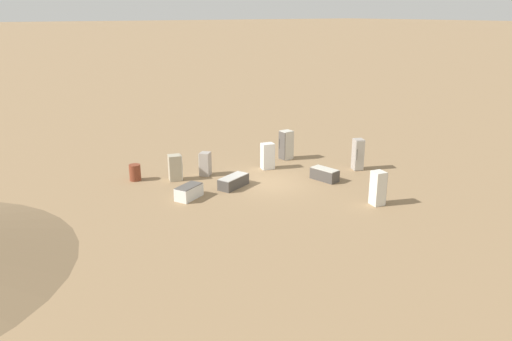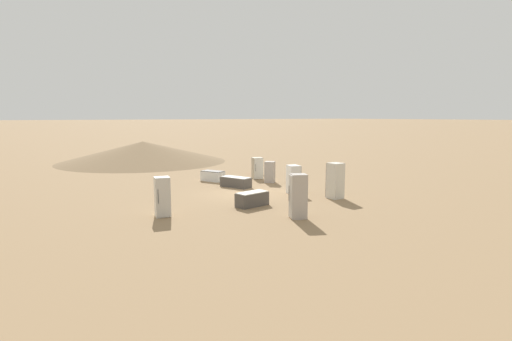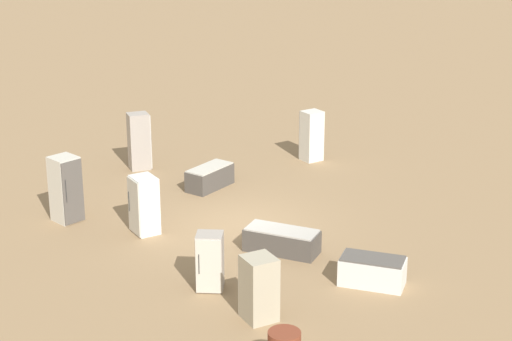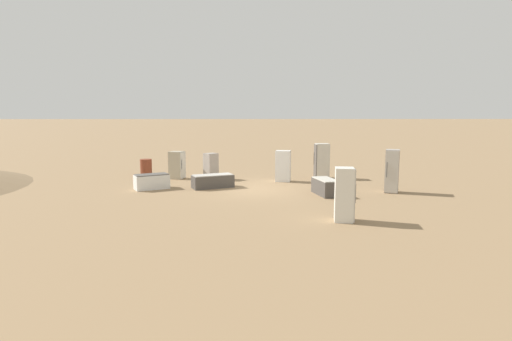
{
  "view_description": "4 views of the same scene",
  "coord_description": "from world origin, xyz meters",
  "px_view_note": "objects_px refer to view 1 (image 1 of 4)",
  "views": [
    {
      "loc": [
        21.91,
        -15.9,
        9.41
      ],
      "look_at": [
        0.86,
        -1.43,
        1.24
      ],
      "focal_mm": 35.0,
      "sensor_mm": 36.0,
      "label": 1
    },
    {
      "loc": [
        11.72,
        19.27,
        4.39
      ],
      "look_at": [
        -0.86,
        -0.2,
        1.23
      ],
      "focal_mm": 28.0,
      "sensor_mm": 36.0,
      "label": 2
    },
    {
      "loc": [
        -15.59,
        -16.15,
        9.32
      ],
      "look_at": [
        -0.02,
        -0.54,
        1.79
      ],
      "focal_mm": 60.0,
      "sensor_mm": 36.0,
      "label": 3
    },
    {
      "loc": [
        18.42,
        -0.89,
        3.4
      ],
      "look_at": [
        1.01,
        -0.01,
        1.03
      ],
      "focal_mm": 28.0,
      "sensor_mm": 36.0,
      "label": 4
    }
  ],
  "objects_px": {
    "discarded_fridge_3": "(189,192)",
    "discarded_fridge_5": "(233,182)",
    "discarded_fridge_0": "(378,188)",
    "discarded_fridge_2": "(286,145)",
    "discarded_fridge_4": "(325,174)",
    "discarded_fridge_8": "(267,156)",
    "discarded_fridge_7": "(205,164)",
    "discarded_fridge_6": "(175,168)",
    "rusty_barrel": "(135,172)",
    "discarded_fridge_1": "(358,154)"
  },
  "relations": [
    {
      "from": "discarded_fridge_0",
      "to": "discarded_fridge_5",
      "type": "distance_m",
      "value": 7.91
    },
    {
      "from": "discarded_fridge_8",
      "to": "rusty_barrel",
      "type": "distance_m",
      "value": 8.09
    },
    {
      "from": "discarded_fridge_0",
      "to": "discarded_fridge_8",
      "type": "relative_size",
      "value": 1.08
    },
    {
      "from": "discarded_fridge_5",
      "to": "rusty_barrel",
      "type": "distance_m",
      "value": 5.9
    },
    {
      "from": "discarded_fridge_3",
      "to": "discarded_fridge_6",
      "type": "height_order",
      "value": "discarded_fridge_6"
    },
    {
      "from": "discarded_fridge_3",
      "to": "discarded_fridge_8",
      "type": "xyz_separation_m",
      "value": [
        -1.9,
        6.46,
        0.46
      ]
    },
    {
      "from": "discarded_fridge_0",
      "to": "discarded_fridge_2",
      "type": "bearing_deg",
      "value": -176.38
    },
    {
      "from": "discarded_fridge_0",
      "to": "discarded_fridge_5",
      "type": "bearing_deg",
      "value": -132.79
    },
    {
      "from": "discarded_fridge_2",
      "to": "discarded_fridge_5",
      "type": "xyz_separation_m",
      "value": [
        2.77,
        -5.86,
        -0.64
      ]
    },
    {
      "from": "discarded_fridge_7",
      "to": "discarded_fridge_0",
      "type": "bearing_deg",
      "value": -103.29
    },
    {
      "from": "discarded_fridge_2",
      "to": "discarded_fridge_6",
      "type": "bearing_deg",
      "value": 87.57
    },
    {
      "from": "discarded_fridge_2",
      "to": "discarded_fridge_6",
      "type": "distance_m",
      "value": 7.99
    },
    {
      "from": "discarded_fridge_2",
      "to": "discarded_fridge_3",
      "type": "bearing_deg",
      "value": 107.68
    },
    {
      "from": "discarded_fridge_5",
      "to": "discarded_fridge_2",
      "type": "bearing_deg",
      "value": 93.92
    },
    {
      "from": "discarded_fridge_3",
      "to": "discarded_fridge_5",
      "type": "bearing_deg",
      "value": 66.95
    },
    {
      "from": "discarded_fridge_4",
      "to": "discarded_fridge_6",
      "type": "bearing_deg",
      "value": -44.48
    },
    {
      "from": "discarded_fridge_0",
      "to": "discarded_fridge_6",
      "type": "distance_m",
      "value": 11.55
    },
    {
      "from": "discarded_fridge_2",
      "to": "discarded_fridge_5",
      "type": "height_order",
      "value": "discarded_fridge_2"
    },
    {
      "from": "discarded_fridge_5",
      "to": "discarded_fridge_6",
      "type": "height_order",
      "value": "discarded_fridge_6"
    },
    {
      "from": "discarded_fridge_2",
      "to": "discarded_fridge_4",
      "type": "distance_m",
      "value": 4.86
    },
    {
      "from": "discarded_fridge_2",
      "to": "discarded_fridge_6",
      "type": "xyz_separation_m",
      "value": [
        -0.22,
        -7.98,
        -0.21
      ]
    },
    {
      "from": "discarded_fridge_3",
      "to": "rusty_barrel",
      "type": "xyz_separation_m",
      "value": [
        -4.41,
        -1.23,
        0.12
      ]
    },
    {
      "from": "discarded_fridge_7",
      "to": "discarded_fridge_5",
      "type": "bearing_deg",
      "value": -126.07
    },
    {
      "from": "discarded_fridge_3",
      "to": "discarded_fridge_7",
      "type": "distance_m",
      "value": 3.93
    },
    {
      "from": "discarded_fridge_4",
      "to": "discarded_fridge_8",
      "type": "xyz_separation_m",
      "value": [
        -3.71,
        -1.43,
        0.46
      ]
    },
    {
      "from": "discarded_fridge_6",
      "to": "rusty_barrel",
      "type": "distance_m",
      "value": 2.36
    },
    {
      "from": "discarded_fridge_2",
      "to": "rusty_barrel",
      "type": "distance_m",
      "value": 10.07
    },
    {
      "from": "discarded_fridge_1",
      "to": "discarded_fridge_5",
      "type": "relative_size",
      "value": 0.92
    },
    {
      "from": "discarded_fridge_3",
      "to": "discarded_fridge_6",
      "type": "bearing_deg",
      "value": 140.47
    },
    {
      "from": "discarded_fridge_7",
      "to": "discarded_fridge_6",
      "type": "bearing_deg",
      "value": 131.88
    },
    {
      "from": "discarded_fridge_6",
      "to": "discarded_fridge_8",
      "type": "xyz_separation_m",
      "value": [
        1.25,
        5.71,
        0.06
      ]
    },
    {
      "from": "discarded_fridge_2",
      "to": "discarded_fridge_6",
      "type": "height_order",
      "value": "discarded_fridge_2"
    },
    {
      "from": "discarded_fridge_5",
      "to": "discarded_fridge_8",
      "type": "distance_m",
      "value": 4.02
    },
    {
      "from": "discarded_fridge_1",
      "to": "discarded_fridge_2",
      "type": "relative_size",
      "value": 1.01
    },
    {
      "from": "discarded_fridge_0",
      "to": "discarded_fridge_1",
      "type": "bearing_deg",
      "value": 155.41
    },
    {
      "from": "discarded_fridge_2",
      "to": "discarded_fridge_8",
      "type": "xyz_separation_m",
      "value": [
        1.03,
        -2.27,
        -0.15
      ]
    },
    {
      "from": "discarded_fridge_5",
      "to": "discarded_fridge_6",
      "type": "xyz_separation_m",
      "value": [
        -2.99,
        -2.12,
        0.43
      ]
    },
    {
      "from": "rusty_barrel",
      "to": "discarded_fridge_1",
      "type": "bearing_deg",
      "value": 64.46
    },
    {
      "from": "discarded_fridge_2",
      "to": "discarded_fridge_7",
      "type": "relative_size",
      "value": 1.36
    },
    {
      "from": "discarded_fridge_6",
      "to": "discarded_fridge_3",
      "type": "bearing_deg",
      "value": 3.32
    },
    {
      "from": "discarded_fridge_8",
      "to": "rusty_barrel",
      "type": "relative_size",
      "value": 1.72
    },
    {
      "from": "discarded_fridge_1",
      "to": "discarded_fridge_8",
      "type": "relative_size",
      "value": 1.19
    },
    {
      "from": "discarded_fridge_0",
      "to": "discarded_fridge_8",
      "type": "distance_m",
      "value": 8.19
    },
    {
      "from": "discarded_fridge_1",
      "to": "discarded_fridge_3",
      "type": "bearing_deg",
      "value": 16.93
    },
    {
      "from": "rusty_barrel",
      "to": "discarded_fridge_4",
      "type": "bearing_deg",
      "value": 55.66
    },
    {
      "from": "discarded_fridge_3",
      "to": "discarded_fridge_7",
      "type": "height_order",
      "value": "discarded_fridge_7"
    },
    {
      "from": "discarded_fridge_0",
      "to": "discarded_fridge_5",
      "type": "xyz_separation_m",
      "value": [
        -6.39,
        -4.64,
        -0.56
      ]
    },
    {
      "from": "discarded_fridge_4",
      "to": "discarded_fridge_8",
      "type": "distance_m",
      "value": 4.01
    },
    {
      "from": "rusty_barrel",
      "to": "discarded_fridge_3",
      "type": "bearing_deg",
      "value": 15.52
    },
    {
      "from": "discarded_fridge_4",
      "to": "discarded_fridge_0",
      "type": "bearing_deg",
      "value": 75.28
    }
  ]
}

